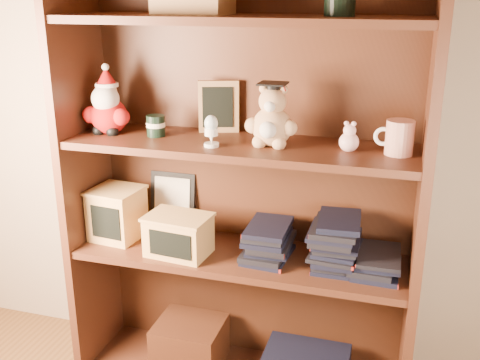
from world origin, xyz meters
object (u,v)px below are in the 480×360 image
object	(u,v)px
bookcase	(243,187)
teacher_mug	(399,138)
treats_box	(117,213)
grad_teddy_bear	(272,121)

from	to	relation	value
bookcase	teacher_mug	distance (m)	0.55
bookcase	treats_box	xyz separation A→B (m)	(-0.47, -0.05, -0.13)
bookcase	grad_teddy_bear	bearing A→B (deg)	-27.46
grad_teddy_bear	treats_box	bearing A→B (deg)	179.46
grad_teddy_bear	bookcase	bearing A→B (deg)	152.54
grad_teddy_bear	treats_box	size ratio (longest dim) A/B	1.08
bookcase	grad_teddy_bear	size ratio (longest dim) A/B	7.75
grad_teddy_bear	teacher_mug	world-z (taller)	grad_teddy_bear
teacher_mug	treats_box	size ratio (longest dim) A/B	0.62
bookcase	grad_teddy_bear	xyz separation A→B (m)	(0.11, -0.06, 0.25)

